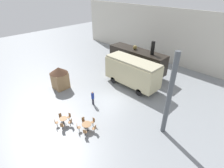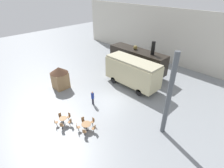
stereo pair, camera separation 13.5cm
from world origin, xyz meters
The scene contains 19 objects.
ground_plane centered at (0.00, 0.00, 0.00)m, with size 80.00×80.00×0.00m, color gray.
backdrop_wall centered at (0.00, 15.44, 4.50)m, with size 44.00×0.15×9.00m.
steam_locomotive centered at (-2.83, 8.36, 2.16)m, with size 9.38×2.43×5.47m.
passenger_coach_vintage centered at (-0.62, 4.57, 2.18)m, with size 7.53×2.74×3.81m.
cafe_table_near centered at (-0.48, -6.16, 0.57)m, with size 0.76×0.76×0.77m.
cafe_table_mid centered at (1.73, -4.98, 0.57)m, with size 0.93×0.93×0.70m.
cafe_chair_0 centered at (-0.62, -5.42, 0.51)m, with size 0.36×0.38×0.87m.
cafe_chair_1 centered at (-1.23, -6.06, 0.51)m, with size 0.37×0.36×0.87m.
cafe_chair_2 centered at (-0.81, -6.84, 0.51)m, with size 0.38×0.40×0.87m.
cafe_chair_3 centered at (0.07, -6.67, 0.51)m, with size 0.40×0.40×0.87m.
cafe_chair_4 centered at (0.18, -5.80, 0.51)m, with size 0.40×0.39×0.87m.
cafe_chair_5 centered at (2.26, -5.63, 0.51)m, with size 0.40×0.41×0.87m.
cafe_chair_6 centered at (2.51, -4.67, 0.51)m, with size 0.39×0.38×0.87m.
cafe_chair_7 centered at (1.68, -4.14, 0.51)m, with size 0.36×0.36×0.87m.
cafe_chair_8 centered at (0.92, -4.77, 0.51)m, with size 0.38×0.36×0.87m.
cafe_chair_9 centered at (1.28, -5.68, 0.51)m, with size 0.39×0.40×0.87m.
visitor_person centered at (-1.03, -1.93, 0.95)m, with size 0.34×0.34×1.74m.
ticket_kiosk centered at (-6.97, -2.60, 1.67)m, with size 2.34×2.34×3.00m.
support_pillar centered at (6.97, 0.08, 4.00)m, with size 0.44×0.44×8.00m.
Camera 1 is at (12.22, -12.05, 12.34)m, focal length 28.00 mm.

